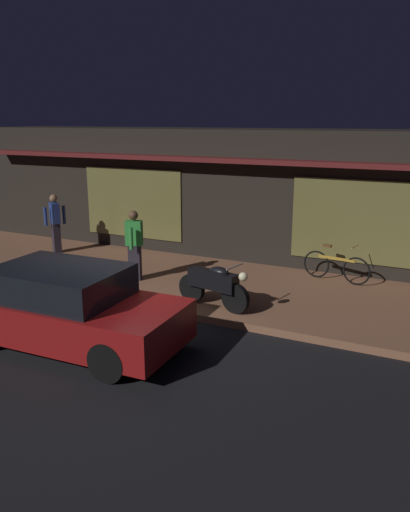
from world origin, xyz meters
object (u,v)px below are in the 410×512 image
(person_photographer, at_px, (55,222))
(parked_car_far, at_px, (66,308))
(bicycle_parked, at_px, (336,266))
(person_bystander, at_px, (134,244))
(motorcycle, at_px, (214,284))

(person_photographer, xyz_separation_m, parked_car_far, (4.29, -4.57, -0.32))
(bicycle_parked, xyz_separation_m, parked_car_far, (-3.50, -5.35, 0.20))
(bicycle_parked, xyz_separation_m, person_photographer, (-7.79, -0.79, 0.52))
(person_bystander, bearing_deg, person_photographer, 160.83)
(bicycle_parked, relative_size, person_bystander, 0.98)
(person_bystander, distance_m, parked_car_far, 3.47)
(motorcycle, xyz_separation_m, bicycle_parked, (1.82, 2.87, -0.14))
(person_bystander, bearing_deg, bicycle_parked, 24.86)
(motorcycle, bearing_deg, person_bystander, 160.70)
(parked_car_far, bearing_deg, bicycle_parked, 56.80)
(bicycle_parked, distance_m, parked_car_far, 6.40)
(bicycle_parked, relative_size, person_photographer, 0.98)
(person_bystander, xyz_separation_m, parked_car_far, (0.81, -3.35, -0.32))
(person_photographer, bearing_deg, parked_car_far, -46.78)
(bicycle_parked, xyz_separation_m, person_bystander, (-4.31, -2.00, 0.52))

